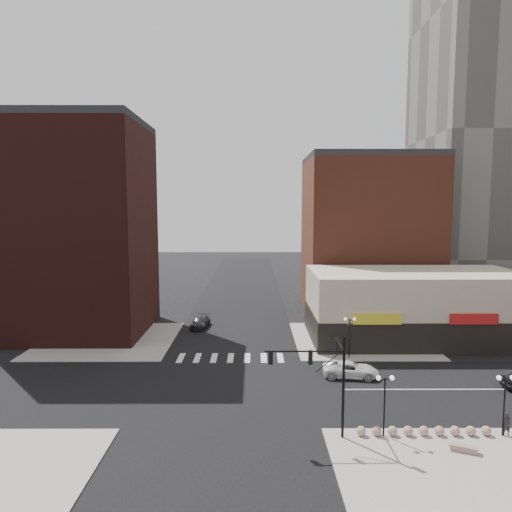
{
  "coord_description": "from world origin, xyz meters",
  "views": [
    {
      "loc": [
        2.33,
        -37.08,
        15.33
      ],
      "look_at": [
        2.49,
        3.65,
        11.0
      ],
      "focal_mm": 32.0,
      "sensor_mm": 36.0,
      "label": 1
    }
  ],
  "objects": [
    {
      "name": "ground",
      "position": [
        0.0,
        0.0,
        0.0
      ],
      "size": [
        240.0,
        240.0,
        0.0
      ],
      "primitive_type": "plane",
      "color": "black",
      "rests_on": "ground"
    },
    {
      "name": "road_ew",
      "position": [
        0.0,
        0.0,
        0.01
      ],
      "size": [
        200.0,
        14.0,
        0.02
      ],
      "primitive_type": "cube",
      "color": "black",
      "rests_on": "ground"
    },
    {
      "name": "road_ns",
      "position": [
        0.0,
        0.0,
        0.01
      ],
      "size": [
        14.0,
        200.0,
        0.02
      ],
      "primitive_type": "cube",
      "color": "black",
      "rests_on": "ground"
    },
    {
      "name": "sidewalk_nw",
      "position": [
        -14.5,
        14.5,
        0.06
      ],
      "size": [
        15.0,
        15.0,
        0.12
      ],
      "primitive_type": "cube",
      "color": "gray",
      "rests_on": "ground"
    },
    {
      "name": "sidewalk_ne",
      "position": [
        14.5,
        14.5,
        0.06
      ],
      "size": [
        15.0,
        15.0,
        0.12
      ],
      "primitive_type": "cube",
      "color": "gray",
      "rests_on": "ground"
    },
    {
      "name": "sidewalk_se",
      "position": [
        16.0,
        -14.0,
        0.06
      ],
      "size": [
        18.0,
        14.0,
        0.12
      ],
      "primitive_type": "cube",
      "color": "gray",
      "rests_on": "ground"
    },
    {
      "name": "building_nw",
      "position": [
        -19.0,
        18.5,
        12.5
      ],
      "size": [
        16.0,
        15.0,
        25.0
      ],
      "primitive_type": "cube",
      "color": "#371411",
      "rests_on": "ground"
    },
    {
      "name": "building_nw_low",
      "position": [
        -32.0,
        34.0,
        6.0
      ],
      "size": [
        20.0,
        18.0,
        12.0
      ],
      "primitive_type": "cube",
      "color": "#371411",
      "rests_on": "ground"
    },
    {
      "name": "building_ne_midrise",
      "position": [
        19.0,
        29.5,
        11.0
      ],
      "size": [
        18.0,
        15.0,
        22.0
      ],
      "primitive_type": "cube",
      "color": "brown",
      "rests_on": "ground"
    },
    {
      "name": "tower_near",
      "position": [
        40.0,
        38.0,
        45.0
      ],
      "size": [
        20.0,
        20.0,
        90.0
      ],
      "primitive_type": "cube",
      "color": "#47443F",
      "rests_on": "ground"
    },
    {
      "name": "building_ne_row",
      "position": [
        21.0,
        15.0,
        3.3
      ],
      "size": [
        24.2,
        12.2,
        8.0
      ],
      "color": "#BEB197",
      "rests_on": "ground"
    },
    {
      "name": "traffic_signal",
      "position": [
        7.24,
        -7.83,
        4.96
      ],
      "size": [
        5.59,
        3.09,
        7.77
      ],
      "color": "black",
      "rests_on": "ground"
    },
    {
      "name": "street_lamp_se_a",
      "position": [
        11.0,
        -8.0,
        3.29
      ],
      "size": [
        1.22,
        0.32,
        4.16
      ],
      "color": "black",
      "rests_on": "sidewalk_se"
    },
    {
      "name": "street_lamp_se_b",
      "position": [
        19.0,
        -8.0,
        3.29
      ],
      "size": [
        1.22,
        0.32,
        4.16
      ],
      "color": "black",
      "rests_on": "sidewalk_se"
    },
    {
      "name": "street_lamp_ne",
      "position": [
        12.0,
        8.0,
        3.29
      ],
      "size": [
        1.22,
        0.32,
        4.16
      ],
      "color": "black",
      "rests_on": "sidewalk_ne"
    },
    {
      "name": "bollard_row",
      "position": [
        13.7,
        -8.0,
        0.44
      ],
      "size": [
        9.04,
        0.64,
        0.64
      ],
      "color": "gray",
      "rests_on": "sidewalk_se"
    },
    {
      "name": "white_suv",
      "position": [
        11.08,
        2.94,
        0.7
      ],
      "size": [
        5.23,
        2.82,
        1.39
      ],
      "primitive_type": "imported",
      "rotation": [
        0.0,
        0.0,
        1.47
      ],
      "color": "silver",
      "rests_on": "ground"
    },
    {
      "name": "dark_sedan_north",
      "position": [
        -4.58,
        20.17,
        0.69
      ],
      "size": [
        2.41,
        4.92,
        1.38
      ],
      "primitive_type": "imported",
      "rotation": [
        0.0,
        0.0,
        -0.1
      ],
      "color": "black",
      "rests_on": "ground"
    },
    {
      "name": "pedestrian",
      "position": [
        19.22,
        -8.0,
        0.92
      ],
      "size": [
        0.6,
        0.4,
        1.61
      ],
      "primitive_type": "imported",
      "rotation": [
        0.0,
        0.0,
        3.11
      ],
      "color": "black",
      "rests_on": "sidewalk_se"
    },
    {
      "name": "stone_bench",
      "position": [
        15.44,
        -10.02,
        0.34
      ],
      "size": [
        1.79,
        1.16,
        0.4
      ],
      "rotation": [
        0.0,
        0.0,
        -0.4
      ],
      "color": "#9D756C",
      "rests_on": "sidewalk_se"
    }
  ]
}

